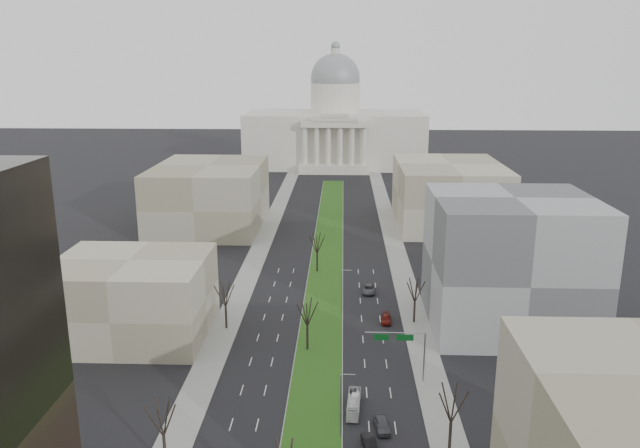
% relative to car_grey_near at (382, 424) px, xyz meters
% --- Properties ---
extents(ground, '(600.00, 600.00, 0.00)m').
position_rel_car_grey_near_xyz_m(ground, '(-9.18, 62.98, -0.77)').
color(ground, black).
rests_on(ground, ground).
extents(median, '(8.00, 222.03, 0.20)m').
position_rel_car_grey_near_xyz_m(median, '(-9.18, 61.96, -0.67)').
color(median, '#999993').
rests_on(median, ground).
extents(sidewalk_left, '(5.00, 330.00, 0.15)m').
position_rel_car_grey_near_xyz_m(sidewalk_left, '(-26.68, 37.98, -0.70)').
color(sidewalk_left, gray).
rests_on(sidewalk_left, ground).
extents(sidewalk_right, '(5.00, 330.00, 0.15)m').
position_rel_car_grey_near_xyz_m(sidewalk_right, '(8.32, 37.98, -0.70)').
color(sidewalk_right, gray).
rests_on(sidewalk_right, ground).
extents(capitol, '(80.00, 46.00, 55.00)m').
position_rel_car_grey_near_xyz_m(capitol, '(-9.18, 212.56, 15.53)').
color(capitol, beige).
rests_on(capitol, ground).
extents(building_beige_left, '(26.00, 22.00, 14.00)m').
position_rel_car_grey_near_xyz_m(building_beige_left, '(-42.18, 27.98, 6.23)').
color(building_beige_left, '#9C9379').
rests_on(building_beige_left, ground).
extents(building_grey_right, '(28.00, 26.00, 24.00)m').
position_rel_car_grey_near_xyz_m(building_grey_right, '(24.82, 34.98, 11.23)').
color(building_grey_right, '#5D5F62').
rests_on(building_grey_right, ground).
extents(building_far_left, '(30.00, 40.00, 18.00)m').
position_rel_car_grey_near_xyz_m(building_far_left, '(-44.18, 102.98, 8.23)').
color(building_far_left, gray).
rests_on(building_far_left, ground).
extents(building_far_right, '(30.00, 40.00, 18.00)m').
position_rel_car_grey_near_xyz_m(building_far_right, '(25.82, 107.98, 8.23)').
color(building_far_right, '#9C9379').
rests_on(building_far_right, ground).
extents(tree_left_mid, '(5.40, 5.40, 9.72)m').
position_rel_car_grey_near_xyz_m(tree_left_mid, '(-26.38, -9.02, 6.22)').
color(tree_left_mid, black).
rests_on(tree_left_mid, ground).
extents(tree_left_far, '(5.28, 5.28, 9.50)m').
position_rel_car_grey_near_xyz_m(tree_left_far, '(-26.38, 30.98, 6.07)').
color(tree_left_far, black).
rests_on(tree_left_far, ground).
extents(tree_right_mid, '(5.52, 5.52, 9.94)m').
position_rel_car_grey_near_xyz_m(tree_right_mid, '(8.02, -5.02, 6.38)').
color(tree_right_mid, black).
rests_on(tree_right_mid, ground).
extents(tree_right_far, '(5.04, 5.04, 9.07)m').
position_rel_car_grey_near_xyz_m(tree_right_far, '(8.02, 34.98, 5.75)').
color(tree_right_far, black).
rests_on(tree_right_far, ground).
extents(tree_median_b, '(5.40, 5.40, 9.72)m').
position_rel_car_grey_near_xyz_m(tree_median_b, '(-11.18, 22.98, 6.22)').
color(tree_median_b, black).
rests_on(tree_median_b, ground).
extents(tree_median_c, '(5.40, 5.40, 9.72)m').
position_rel_car_grey_near_xyz_m(tree_median_c, '(-11.18, 62.98, 6.22)').
color(tree_median_c, black).
rests_on(tree_median_c, ground).
extents(streetlamp_median_b, '(1.90, 0.20, 9.16)m').
position_rel_car_grey_near_xyz_m(streetlamp_median_b, '(-5.42, -2.02, 4.03)').
color(streetlamp_median_b, gray).
rests_on(streetlamp_median_b, ground).
extents(streetlamp_median_c, '(1.90, 0.20, 9.16)m').
position_rel_car_grey_near_xyz_m(streetlamp_median_c, '(-5.42, 37.98, 4.03)').
color(streetlamp_median_c, gray).
rests_on(streetlamp_median_c, ground).
extents(mast_arm_signs, '(9.12, 0.24, 8.09)m').
position_rel_car_grey_near_xyz_m(mast_arm_signs, '(4.31, 13.00, 5.33)').
color(mast_arm_signs, gray).
rests_on(mast_arm_signs, ground).
extents(car_grey_near, '(2.42, 4.75, 1.55)m').
position_rel_car_grey_near_xyz_m(car_grey_near, '(0.00, 0.00, 0.00)').
color(car_grey_near, '#48484F').
rests_on(car_grey_near, ground).
extents(car_black, '(2.27, 4.60, 1.45)m').
position_rel_car_grey_near_xyz_m(car_black, '(-1.81, -4.34, -0.05)').
color(car_black, black).
rests_on(car_black, ground).
extents(car_red, '(2.10, 4.56, 1.29)m').
position_rel_car_grey_near_xyz_m(car_red, '(2.84, 34.95, -0.13)').
color(car_red, maroon).
rests_on(car_red, ground).
extents(car_grey_far, '(2.86, 5.69, 1.54)m').
position_rel_car_grey_near_xyz_m(car_grey_far, '(0.19, 50.16, -0.00)').
color(car_grey_far, '#4B4E53').
rests_on(car_grey_far, ground).
extents(box_van, '(2.17, 7.27, 2.00)m').
position_rel_car_grey_near_xyz_m(box_van, '(-3.68, 4.61, 0.22)').
color(box_van, white).
rests_on(box_van, ground).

